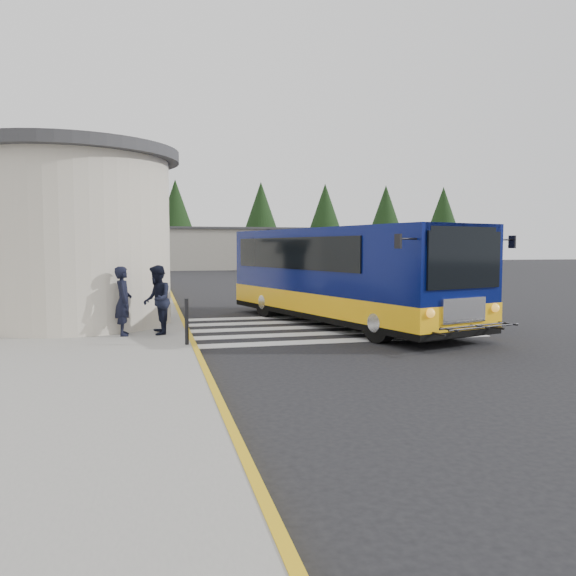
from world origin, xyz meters
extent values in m
plane|color=black|center=(0.00, 0.00, 0.00)|extent=(140.00, 140.00, 0.00)
cube|color=gray|center=(-9.00, 4.00, 0.07)|extent=(10.00, 34.00, 0.15)
cube|color=gold|center=(-4.05, 4.00, 0.08)|extent=(0.12, 34.00, 0.16)
cylinder|color=beige|center=(-7.00, 0.50, 2.40)|extent=(5.20, 5.20, 4.50)
cylinder|color=#38383A|center=(-7.00, 0.50, 4.80)|extent=(5.80, 5.80, 0.30)
cube|color=black|center=(-6.48, 5.00, 1.25)|extent=(0.08, 1.20, 2.20)
cube|color=#38383A|center=(-6.00, 5.00, 2.55)|extent=(1.20, 1.80, 0.12)
cube|color=silver|center=(-0.50, -3.20, 0.01)|extent=(8.00, 0.55, 0.01)
cube|color=silver|center=(-0.50, -2.00, 0.01)|extent=(8.00, 0.55, 0.01)
cube|color=silver|center=(-0.50, -0.80, 0.01)|extent=(8.00, 0.55, 0.01)
cube|color=silver|center=(-0.50, 0.40, 0.01)|extent=(8.00, 0.55, 0.01)
cube|color=silver|center=(-0.50, 1.60, 0.01)|extent=(8.00, 0.55, 0.01)
cube|color=gray|center=(6.00, 42.00, 2.00)|extent=(26.00, 8.00, 4.00)
cube|color=#38383A|center=(6.00, 42.00, 4.10)|extent=(26.40, 8.40, 0.20)
cylinder|color=black|center=(-12.00, 50.00, 1.80)|extent=(0.44, 0.44, 3.60)
cone|color=black|center=(-12.00, 50.00, 6.80)|extent=(4.40, 4.40, 6.40)
cylinder|color=black|center=(-2.00, 50.00, 1.80)|extent=(0.44, 0.44, 3.60)
cone|color=black|center=(-2.00, 50.00, 6.80)|extent=(4.40, 4.40, 6.40)
cylinder|color=black|center=(8.00, 50.00, 1.80)|extent=(0.44, 0.44, 3.60)
cone|color=black|center=(8.00, 50.00, 6.80)|extent=(4.40, 4.40, 6.40)
cylinder|color=black|center=(16.00, 50.00, 1.80)|extent=(0.44, 0.44, 3.60)
cone|color=black|center=(16.00, 50.00, 6.80)|extent=(4.40, 4.40, 6.40)
cylinder|color=black|center=(24.00, 50.00, 1.80)|extent=(0.44, 0.44, 3.60)
cone|color=black|center=(24.00, 50.00, 6.80)|extent=(4.40, 4.40, 6.40)
cylinder|color=black|center=(32.00, 50.00, 1.80)|extent=(0.44, 0.44, 3.60)
cone|color=black|center=(32.00, 50.00, 6.80)|extent=(4.40, 4.40, 6.40)
cube|color=#060F4F|center=(0.57, -0.39, 1.62)|extent=(5.08, 9.62, 2.42)
cube|color=#F9B410|center=(0.57, -0.39, 0.70)|extent=(5.11, 9.65, 0.58)
cube|color=black|center=(0.57, -0.39, 0.36)|extent=(5.10, 9.64, 0.23)
cube|color=black|center=(1.88, -4.85, 2.01)|extent=(2.19, 0.70, 1.29)
cube|color=silver|center=(1.88, -4.86, 0.88)|extent=(1.30, 0.44, 0.57)
cube|color=black|center=(-0.92, 0.04, 2.11)|extent=(1.95, 6.53, 0.93)
cube|color=black|center=(1.59, 0.77, 2.11)|extent=(1.95, 6.53, 0.93)
cylinder|color=black|center=(0.35, -3.67, 0.49)|extent=(0.57, 1.04, 0.99)
cylinder|color=black|center=(2.52, -3.03, 0.49)|extent=(0.57, 1.04, 0.99)
cylinder|color=black|center=(-1.27, 1.86, 0.49)|extent=(0.57, 1.04, 0.99)
cylinder|color=black|center=(0.90, 2.50, 0.49)|extent=(0.57, 1.04, 0.99)
cube|color=black|center=(0.10, -5.19, 2.42)|extent=(0.10, 0.19, 0.31)
cube|color=black|center=(3.56, -4.18, 2.42)|extent=(0.10, 0.19, 0.31)
imported|color=black|center=(-5.61, -2.01, 0.99)|extent=(0.44, 0.64, 1.68)
imported|color=black|center=(-4.81, -2.03, 1.00)|extent=(0.66, 0.84, 1.70)
cylinder|color=black|center=(-4.20, -3.67, 0.66)|extent=(0.08, 0.08, 1.02)
cube|color=#080C61|center=(11.59, 33.48, 1.50)|extent=(8.85, 6.23, 2.23)
cube|color=gold|center=(11.59, 33.48, 0.60)|extent=(8.89, 6.27, 0.49)
cube|color=black|center=(11.59, 33.48, 2.04)|extent=(7.16, 5.37, 0.78)
cube|color=#175621|center=(13.14, 32.57, 1.49)|extent=(8.81, 3.03, 2.21)
cube|color=gold|center=(13.14, 32.57, 0.60)|extent=(8.84, 3.06, 0.48)
cube|color=black|center=(13.14, 32.57, 2.02)|extent=(6.90, 2.94, 0.77)
camera|label=1|loc=(-4.96, -16.08, 2.31)|focal=35.00mm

